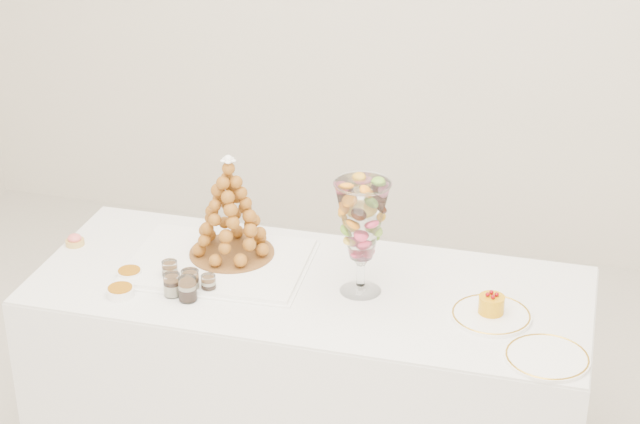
% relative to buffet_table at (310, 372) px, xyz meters
% --- Properties ---
extents(buffet_table, '(1.78, 0.73, 0.67)m').
position_rel_buffet_table_xyz_m(buffet_table, '(0.00, 0.00, 0.00)').
color(buffet_table, white).
rests_on(buffet_table, ground).
extents(lace_tray, '(0.59, 0.46, 0.02)m').
position_rel_buffet_table_xyz_m(lace_tray, '(-0.32, 0.04, 0.35)').
color(lace_tray, white).
rests_on(lace_tray, buffet_table).
extents(macaron_vase, '(0.17, 0.17, 0.37)m').
position_rel_buffet_table_xyz_m(macaron_vase, '(0.17, 0.00, 0.58)').
color(macaron_vase, white).
rests_on(macaron_vase, buffet_table).
extents(cake_plate, '(0.24, 0.24, 0.01)m').
position_rel_buffet_table_xyz_m(cake_plate, '(0.58, -0.04, 0.34)').
color(cake_plate, white).
rests_on(cake_plate, buffet_table).
extents(spare_plate, '(0.24, 0.24, 0.01)m').
position_rel_buffet_table_xyz_m(spare_plate, '(0.76, -0.23, 0.34)').
color(spare_plate, white).
rests_on(spare_plate, buffet_table).
extents(pink_tart, '(0.06, 0.06, 0.04)m').
position_rel_buffet_table_xyz_m(pink_tart, '(-0.84, 0.04, 0.35)').
color(pink_tart, tan).
rests_on(pink_tart, buffet_table).
extents(verrine_a, '(0.06, 0.06, 0.07)m').
position_rel_buffet_table_xyz_m(verrine_a, '(-0.43, -0.10, 0.37)').
color(verrine_a, white).
rests_on(verrine_a, buffet_table).
extents(verrine_b, '(0.07, 0.07, 0.08)m').
position_rel_buffet_table_xyz_m(verrine_b, '(-0.34, -0.15, 0.37)').
color(verrine_b, white).
rests_on(verrine_b, buffet_table).
extents(verrine_c, '(0.05, 0.05, 0.06)m').
position_rel_buffet_table_xyz_m(verrine_c, '(-0.28, -0.14, 0.37)').
color(verrine_c, white).
rests_on(verrine_c, buffet_table).
extents(verrine_d, '(0.07, 0.07, 0.07)m').
position_rel_buffet_table_xyz_m(verrine_d, '(-0.39, -0.18, 0.37)').
color(verrine_d, white).
rests_on(verrine_d, buffet_table).
extents(verrine_e, '(0.07, 0.07, 0.08)m').
position_rel_buffet_table_xyz_m(verrine_e, '(-0.33, -0.20, 0.37)').
color(verrine_e, white).
rests_on(verrine_e, buffet_table).
extents(ramekin_back, '(0.08, 0.08, 0.02)m').
position_rel_buffet_table_xyz_m(ramekin_back, '(-0.56, -0.12, 0.35)').
color(ramekin_back, white).
rests_on(ramekin_back, buffet_table).
extents(ramekin_front, '(0.09, 0.09, 0.03)m').
position_rel_buffet_table_xyz_m(ramekin_front, '(-0.54, -0.23, 0.35)').
color(ramekin_front, white).
rests_on(ramekin_front, buffet_table).
extents(croquembouche, '(0.28, 0.28, 0.35)m').
position_rel_buffet_table_xyz_m(croquembouche, '(-0.29, 0.09, 0.53)').
color(croquembouche, brown).
rests_on(croquembouche, lace_tray).
extents(mousse_cake, '(0.08, 0.08, 0.07)m').
position_rel_buffet_table_xyz_m(mousse_cake, '(0.58, -0.03, 0.38)').
color(mousse_cake, orange).
rests_on(mousse_cake, cake_plate).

